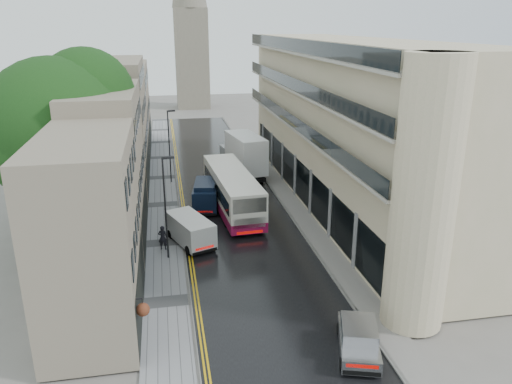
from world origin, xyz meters
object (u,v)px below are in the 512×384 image
object	(u,v)px
pedestrian	(163,238)
lamp_post_far	(169,147)
lamp_post_near	(165,209)
cream_bus	(225,206)
silver_hatchback	(343,356)
tree_far	(90,127)
navy_van	(194,201)
tree_near	(60,153)
white_lorry	(238,161)
white_van	(188,241)

from	to	relation	value
pedestrian	lamp_post_far	bearing A→B (deg)	-79.46
pedestrian	lamp_post_far	distance (m)	16.19
lamp_post_near	lamp_post_far	size ratio (longest dim) A/B	0.98
cream_bus	silver_hatchback	distance (m)	18.49
tree_far	lamp_post_near	distance (m)	17.78
tree_far	cream_bus	distance (m)	16.52
tree_far	navy_van	world-z (taller)	tree_far
tree_near	white_lorry	xyz separation A→B (m)	(14.21, 12.87, -4.65)
tree_near	lamp_post_far	xyz separation A→B (m)	(7.50, 13.99, -3.22)
lamp_post_near	white_lorry	bearing A→B (deg)	59.29
tree_near	silver_hatchback	size ratio (longest dim) A/B	3.36
tree_near	lamp_post_far	world-z (taller)	tree_near
tree_near	lamp_post_near	bearing A→B (deg)	-25.93
silver_hatchback	tree_near	bearing A→B (deg)	148.29
silver_hatchback	cream_bus	bearing A→B (deg)	116.68
tree_near	white_van	size ratio (longest dim) A/B	2.97
lamp_post_far	navy_van	bearing A→B (deg)	-94.95
white_van	lamp_post_near	size ratio (longest dim) A/B	0.66
lamp_post_far	pedestrian	bearing A→B (deg)	-108.53
silver_hatchback	lamp_post_near	xyz separation A→B (m)	(-7.71, 13.21, 2.86)
tree_far	white_van	distance (m)	18.59
white_lorry	tree_far	bearing A→B (deg)	169.89
tree_near	pedestrian	xyz separation A→B (m)	(6.53, -1.94, -5.93)
cream_bus	pedestrian	xyz separation A→B (m)	(-4.90, -3.60, -0.72)
tree_far	cream_bus	size ratio (longest dim) A/B	0.99
white_lorry	lamp_post_near	bearing A→B (deg)	-124.02
tree_far	cream_bus	bearing A→B (deg)	-45.52
navy_van	tree_near	bearing A→B (deg)	-144.69
tree_near	navy_van	size ratio (longest dim) A/B	2.78
lamp_post_near	tree_near	bearing A→B (deg)	147.80
tree_far	navy_van	distance (m)	13.12
lamp_post_near	white_van	bearing A→B (deg)	6.95
cream_bus	lamp_post_far	distance (m)	13.09
tree_far	pedestrian	size ratio (longest dim) A/B	6.98
pedestrian	silver_hatchback	bearing A→B (deg)	132.83
tree_far	white_van	world-z (taller)	tree_far
white_van	white_lorry	bearing A→B (deg)	48.14
white_van	lamp_post_near	bearing A→B (deg)	171.95
tree_far	lamp_post_near	world-z (taller)	tree_far
navy_van	tree_far	bearing A→B (deg)	145.04
cream_bus	white_van	distance (m)	5.68
cream_bus	lamp_post_far	world-z (taller)	lamp_post_far
cream_bus	white_van	bearing A→B (deg)	-128.33
pedestrian	lamp_post_near	world-z (taller)	lamp_post_near
white_lorry	navy_van	world-z (taller)	white_lorry
white_lorry	silver_hatchback	size ratio (longest dim) A/B	2.10
cream_bus	lamp_post_far	xyz separation A→B (m)	(-3.94, 12.33, 2.00)
tree_far	white_lorry	bearing A→B (deg)	-0.53
silver_hatchback	navy_van	world-z (taller)	navy_van
tree_far	lamp_post_near	size ratio (longest dim) A/B	1.76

